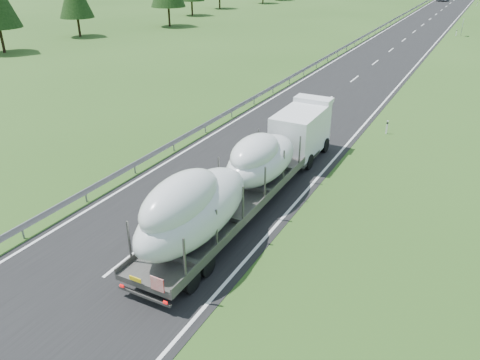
% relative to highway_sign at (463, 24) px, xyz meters
% --- Properties ---
extents(road_surface, '(10.00, 400.00, 0.02)m').
position_rel_highway_sign_xyz_m(road_surface, '(-7.20, 20.00, -1.80)').
color(road_surface, black).
rests_on(road_surface, ground).
extents(guardrail, '(0.10, 400.00, 0.76)m').
position_rel_highway_sign_xyz_m(guardrail, '(-12.50, 19.94, -1.21)').
color(guardrail, slate).
rests_on(guardrail, ground).
extents(highway_sign, '(0.08, 0.90, 2.60)m').
position_rel_highway_sign_xyz_m(highway_sign, '(0.00, 0.00, 0.00)').
color(highway_sign, slate).
rests_on(highway_sign, ground).
extents(boat_truck, '(2.82, 18.62, 4.22)m').
position_rel_highway_sign_xyz_m(boat_truck, '(-4.68, -64.91, 0.37)').
color(boat_truck, white).
rests_on(boat_truck, ground).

